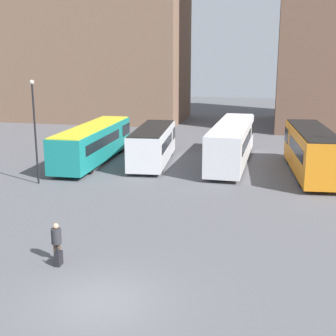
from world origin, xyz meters
The scene contains 8 objects.
ground_plane centered at (0.00, 0.00, 0.00)m, with size 160.00×160.00×0.00m, color #56565B.
bus_0 centered at (-8.22, 20.38, 1.57)m, with size 2.87×12.19×2.86m.
bus_1 centered at (-3.52, 20.85, 1.52)m, with size 3.31×9.24×2.80m.
bus_2 centered at (2.46, 22.13, 1.73)m, with size 2.75×12.47×3.16m.
bus_3 centered at (8.20, 19.79, 1.76)m, with size 3.48×10.68×3.24m.
traveler centered at (-2.94, 2.75, 0.95)m, with size 0.43×0.43×1.61m.
suitcase centered at (-2.67, 2.31, 0.29)m, with size 0.23×0.42×0.83m.
lamp_post_1 centered at (-9.39, 13.40, 3.88)m, with size 0.28×0.28×6.72m.
Camera 1 is at (5.42, -13.67, 8.26)m, focal length 50.00 mm.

